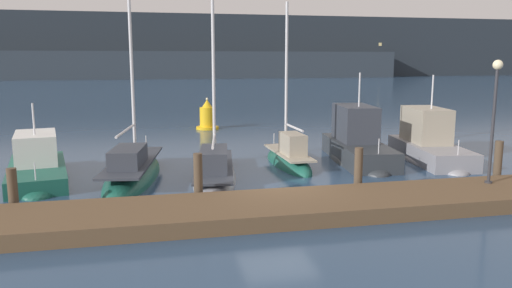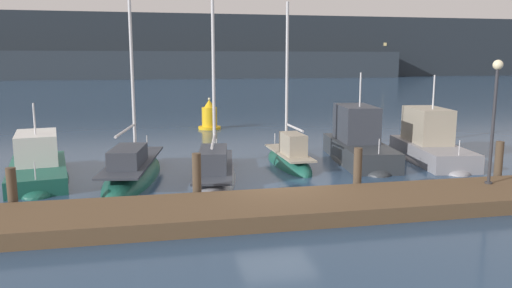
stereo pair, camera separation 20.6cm
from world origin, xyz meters
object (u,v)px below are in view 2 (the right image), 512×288
at_px(sailboat_berth_2, 133,175).
at_px(sailboat_berth_3, 214,174).
at_px(motorboat_berth_6, 430,150).
at_px(channel_buoy, 209,117).
at_px(sailboat_berth_4, 289,161).
at_px(motorboat_berth_1, 38,172).
at_px(dock_lamppost, 495,102).
at_px(motorboat_berth_5, 358,150).

distance_m(sailboat_berth_2, sailboat_berth_3, 3.11).
xyz_separation_m(motorboat_berth_6, channel_buoy, (-8.52, 12.29, 0.28)).
bearing_deg(sailboat_berth_3, channel_buoy, 84.10).
relative_size(sailboat_berth_4, channel_buoy, 3.67).
xyz_separation_m(motorboat_berth_1, sailboat_berth_4, (10.02, 0.46, -0.10)).
distance_m(motorboat_berth_1, motorboat_berth_6, 16.51).
distance_m(sailboat_berth_3, dock_lamppost, 10.09).
relative_size(motorboat_berth_1, motorboat_berth_6, 0.99).
distance_m(motorboat_berth_1, dock_lamppost, 16.42).
height_order(sailboat_berth_2, sailboat_berth_3, sailboat_berth_3).
xyz_separation_m(motorboat_berth_6, dock_lamppost, (-1.38, -5.86, 2.67)).
height_order(motorboat_berth_5, motorboat_berth_6, motorboat_berth_5).
bearing_deg(channel_buoy, sailboat_berth_3, -95.90).
relative_size(motorboat_berth_1, sailboat_berth_2, 0.67).
bearing_deg(motorboat_berth_6, sailboat_berth_2, -176.60).
distance_m(sailboat_berth_4, motorboat_berth_6, 6.50).
xyz_separation_m(motorboat_berth_5, motorboat_berth_6, (3.19, -0.63, -0.00)).
bearing_deg(sailboat_berth_4, sailboat_berth_2, -170.56).
distance_m(motorboat_berth_1, channel_buoy, 14.79).
bearing_deg(sailboat_berth_2, channel_buoy, 71.14).
xyz_separation_m(motorboat_berth_1, sailboat_berth_2, (3.52, -0.62, -0.13)).
bearing_deg(motorboat_berth_6, channel_buoy, 124.73).
bearing_deg(dock_lamppost, sailboat_berth_3, 152.58).
xyz_separation_m(sailboat_berth_3, dock_lamppost, (8.56, -4.44, 2.98)).
xyz_separation_m(sailboat_berth_3, motorboat_berth_5, (6.75, 2.04, 0.32)).
bearing_deg(motorboat_berth_6, motorboat_berth_1, -179.47).
relative_size(sailboat_berth_4, motorboat_berth_5, 1.12).
height_order(sailboat_berth_2, motorboat_berth_6, sailboat_berth_2).
xyz_separation_m(sailboat_berth_4, motorboat_berth_6, (6.48, -0.31, 0.31)).
bearing_deg(motorboat_berth_5, motorboat_berth_1, -176.65).
height_order(sailboat_berth_2, sailboat_berth_4, sailboat_berth_2).
height_order(motorboat_berth_1, channel_buoy, motorboat_berth_1).
distance_m(channel_buoy, dock_lamppost, 19.65).
distance_m(sailboat_berth_4, motorboat_berth_5, 3.33).
relative_size(motorboat_berth_6, dock_lamppost, 1.60).
relative_size(motorboat_berth_5, motorboat_berth_6, 1.04).
bearing_deg(channel_buoy, sailboat_berth_2, -108.86).
bearing_deg(motorboat_berth_1, sailboat_berth_4, 2.64).
xyz_separation_m(motorboat_berth_1, channel_buoy, (7.98, 12.44, 0.49)).
xyz_separation_m(sailboat_berth_2, sailboat_berth_4, (6.50, 1.08, 0.03)).
height_order(motorboat_berth_1, sailboat_berth_3, sailboat_berth_3).
relative_size(motorboat_berth_5, dock_lamppost, 1.66).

